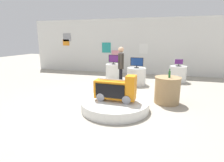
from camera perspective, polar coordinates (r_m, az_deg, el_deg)
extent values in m
plane|color=#A8A091|center=(5.14, -1.21, -7.39)|extent=(30.00, 30.00, 0.00)
cube|color=silver|center=(9.60, 7.13, 11.08)|extent=(11.81, 0.10, 2.91)
cube|color=teal|center=(9.87, -1.85, 10.83)|extent=(0.50, 0.02, 0.55)
cube|color=pink|center=(9.76, 1.23, 8.57)|extent=(0.46, 0.02, 0.47)
cube|color=white|center=(9.48, 10.25, 10.33)|extent=(0.44, 0.02, 0.51)
cube|color=gray|center=(10.81, -14.49, 13.60)|extent=(0.49, 0.02, 0.44)
cube|color=orange|center=(10.85, -14.75, 12.05)|extent=(0.41, 0.02, 0.35)
cylinder|color=silver|center=(4.71, 0.98, -7.77)|extent=(1.80, 1.80, 0.24)
cylinder|color=gray|center=(4.74, -3.02, -4.69)|extent=(0.24, 0.40, 0.22)
cylinder|color=gray|center=(4.55, 5.18, -5.51)|extent=(0.24, 0.40, 0.22)
cube|color=orange|center=(4.57, 1.00, -2.82)|extent=(1.10, 0.39, 0.47)
cube|color=orange|center=(4.40, 6.28, 0.71)|extent=(0.25, 0.35, 0.16)
cube|color=black|center=(4.44, -0.74, -3.34)|extent=(0.77, 0.05, 0.36)
cube|color=black|center=(4.44, -0.74, -3.34)|extent=(0.73, 0.06, 0.32)
cube|color=#B2B2B7|center=(4.51, 1.01, 0.42)|extent=(0.86, 0.07, 0.02)
cylinder|color=silver|center=(8.31, 0.50, 3.15)|extent=(0.74, 0.74, 0.70)
cylinder|color=black|center=(8.25, 0.51, 5.60)|extent=(0.18, 0.18, 0.02)
cylinder|color=black|center=(8.25, 0.51, 5.91)|extent=(0.04, 0.04, 0.07)
cube|color=black|center=(8.22, 0.51, 7.32)|extent=(0.50, 0.15, 0.34)
cube|color=#561E6B|center=(8.20, 0.50, 7.31)|extent=(0.45, 0.11, 0.31)
cylinder|color=silver|center=(8.21, 20.66, 2.17)|extent=(0.72, 0.72, 0.70)
cylinder|color=black|center=(8.16, 20.87, 4.63)|extent=(0.24, 0.24, 0.02)
cylinder|color=black|center=(8.15, 20.89, 4.93)|extent=(0.04, 0.04, 0.06)
cube|color=silver|center=(8.13, 20.98, 5.93)|extent=(0.37, 0.09, 0.22)
cube|color=#561E6B|center=(8.11, 20.97, 5.91)|extent=(0.34, 0.06, 0.20)
cylinder|color=silver|center=(7.28, 7.94, 1.57)|extent=(0.77, 0.77, 0.70)
cylinder|color=black|center=(7.22, 8.03, 4.35)|extent=(0.19, 0.19, 0.02)
cylinder|color=black|center=(7.21, 8.04, 4.67)|extent=(0.04, 0.04, 0.06)
cube|color=black|center=(7.19, 8.09, 6.24)|extent=(0.53, 0.14, 0.34)
cube|color=navy|center=(7.17, 8.11, 6.21)|extent=(0.49, 0.11, 0.30)
cylinder|color=#9E7F56|center=(5.34, 17.56, -2.86)|extent=(0.71, 0.71, 0.77)
cylinder|color=#9E7F56|center=(5.25, 17.85, 1.12)|extent=(0.74, 0.74, 0.02)
cylinder|color=#195926|center=(5.17, 18.26, 2.06)|extent=(0.06, 0.06, 0.19)
cylinder|color=#195926|center=(5.15, 18.36, 3.43)|extent=(0.03, 0.03, 0.07)
cylinder|color=black|center=(6.33, 2.85, 0.41)|extent=(0.12, 0.12, 0.81)
cylinder|color=black|center=(6.52, 2.84, 0.81)|extent=(0.12, 0.12, 0.81)
cube|color=#38332D|center=(6.31, 2.92, 6.58)|extent=(0.28, 0.41, 0.54)
sphere|color=tan|center=(6.28, 2.96, 10.19)|extent=(0.20, 0.20, 0.20)
cylinder|color=#38332D|center=(6.07, 2.93, 6.56)|extent=(0.08, 0.08, 0.48)
cylinder|color=#38332D|center=(6.55, 2.91, 7.06)|extent=(0.08, 0.08, 0.48)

